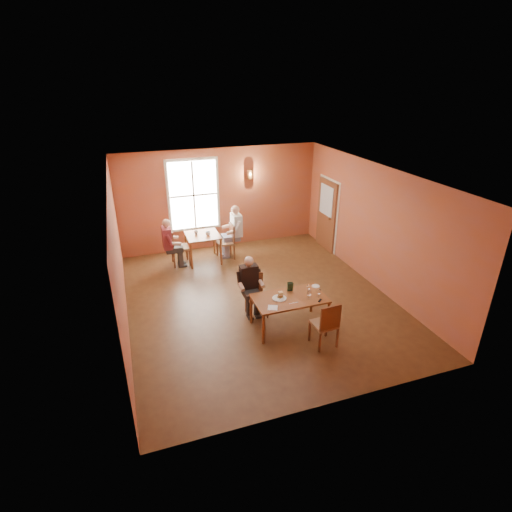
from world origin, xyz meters
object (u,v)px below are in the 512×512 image
object	(u,v)px
diner_main	(257,290)
diner_maroon	(179,242)
second_table	(203,248)
chair_empty	(324,323)
diner_white	(226,234)
main_table	(289,312)
chair_diner_maroon	(180,247)
chair_diner_main	(257,296)
chair_diner_white	(225,242)

from	to	relation	value
diner_main	diner_maroon	size ratio (longest dim) A/B	0.95
second_table	diner_maroon	size ratio (longest dim) A/B	0.67
chair_empty	second_table	size ratio (longest dim) A/B	1.08
chair_empty	diner_white	bearing A→B (deg)	95.08
main_table	diner_maroon	world-z (taller)	diner_maroon
second_table	chair_empty	bearing A→B (deg)	-72.90
chair_empty	chair_diner_maroon	distance (m)	5.03
chair_diner_main	diner_main	distance (m)	0.17
main_table	diner_main	size ratio (longest dim) A/B	1.17
main_table	diner_maroon	size ratio (longest dim) A/B	1.11
diner_white	main_table	bearing A→B (deg)	-175.02
diner_maroon	second_table	bearing A→B (deg)	90.00
diner_main	chair_diner_white	bearing A→B (deg)	-92.48
chair_diner_main	chair_empty	bearing A→B (deg)	122.22
chair_diner_white	diner_white	xyz separation A→B (m)	(0.03, 0.00, 0.23)
chair_diner_white	diner_white	distance (m)	0.23
diner_main	chair_empty	world-z (taller)	diner_main
main_table	diner_maroon	distance (m)	4.18
chair_diner_main	second_table	bearing A→B (deg)	-80.80
main_table	chair_diner_maroon	bearing A→B (deg)	113.56
diner_main	chair_empty	xyz separation A→B (m)	(0.90, -1.40, -0.15)
diner_white	chair_diner_maroon	world-z (taller)	diner_white
chair_diner_main	chair_diner_maroon	world-z (taller)	chair_diner_maroon
chair_empty	chair_diner_white	bearing A→B (deg)	95.45
main_table	chair_empty	size ratio (longest dim) A/B	1.53
chair_diner_main	chair_diner_maroon	distance (m)	3.37
main_table	second_table	size ratio (longest dim) A/B	1.65
chair_empty	chair_diner_white	xyz separation A→B (m)	(-0.76, 4.59, 0.02)
chair_diner_main	chair_diner_white	distance (m)	3.16
chair_diner_white	diner_maroon	world-z (taller)	diner_maroon
diner_main	chair_diner_maroon	world-z (taller)	diner_main
main_table	diner_main	bearing A→B (deg)	128.88
second_table	chair_diner_maroon	xyz separation A→B (m)	(-0.65, 0.00, 0.12)
main_table	second_table	xyz separation A→B (m)	(-1.01, 3.81, 0.05)
chair_diner_main	second_table	world-z (taller)	chair_diner_main
chair_empty	second_table	world-z (taller)	chair_empty
chair_diner_white	chair_diner_maroon	xyz separation A→B (m)	(-1.30, 0.00, 0.02)
chair_empty	diner_white	size ratio (longest dim) A/B	0.67
second_table	chair_diner_white	world-z (taller)	chair_diner_white
main_table	diner_maroon	xyz separation A→B (m)	(-1.69, 3.81, 0.33)
main_table	diner_maroon	bearing A→B (deg)	113.94
main_table	chair_diner_maroon	world-z (taller)	chair_diner_maroon
main_table	chair_diner_main	distance (m)	0.83
second_table	diner_main	bearing A→B (deg)	-80.88
main_table	diner_white	xyz separation A→B (m)	(-0.33, 3.81, 0.38)
second_table	chair_diner_maroon	bearing A→B (deg)	180.00
diner_white	diner_maroon	size ratio (longest dim) A/B	1.08
main_table	chair_diner_maroon	distance (m)	4.16
chair_diner_white	chair_diner_maroon	world-z (taller)	chair_diner_maroon
second_table	chair_diner_white	distance (m)	0.66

